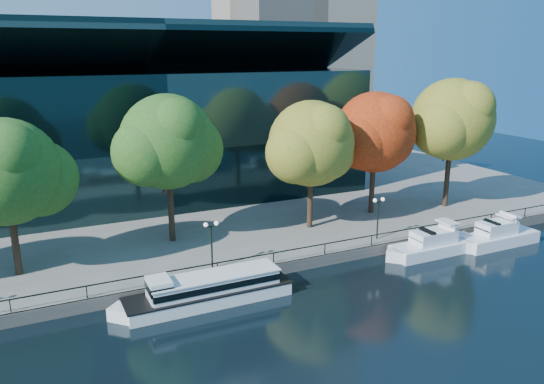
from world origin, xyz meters
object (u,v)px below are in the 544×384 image
cruiser_far (496,236)px  lamp_1 (211,234)px  tour_boat (205,289)px  tree_3 (313,145)px  lamp_2 (378,209)px  cruiser_near (433,244)px  tree_1 (8,174)px  tree_4 (376,134)px  tree_2 (170,144)px  tree_5 (454,121)px

cruiser_far → lamp_1: (-27.46, 4.27, 3.00)m
tour_boat → tree_3: (14.48, 9.49, 8.27)m
tree_3 → lamp_1: (-12.59, -5.72, -5.41)m
cruiser_far → lamp_2: bearing=158.7°
cruiser_near → lamp_1: (-20.44, 3.38, 3.05)m
tree_1 → tree_4: (35.36, 1.55, 0.51)m
tree_2 → tree_3: 13.82m
cruiser_far → lamp_1: lamp_1 is taller
tour_boat → tree_5: size_ratio=0.95×
tour_boat → tree_4: bearing=25.3°
tree_3 → tree_2: bearing=171.3°
tree_1 → tour_boat: bearing=-37.1°
tree_3 → lamp_2: tree_3 is taller
cruiser_far → tree_3: 19.78m
tree_1 → lamp_2: size_ratio=3.12×
tree_3 → tree_4: bearing=9.3°
cruiser_far → tree_5: size_ratio=0.65×
lamp_1 → tree_1: bearing=158.7°
cruiser_near → tree_5: tree_5 is taller
lamp_2 → tree_4: bearing=57.0°
tour_boat → lamp_2: size_ratio=3.43×
tree_1 → tree_3: size_ratio=0.98×
tree_1 → lamp_1: bearing=-21.3°
tree_5 → tour_boat: bearing=-163.9°
tour_boat → tree_2: tree_2 is taller
tree_2 → tree_3: bearing=-8.7°
tree_2 → lamp_2: 20.20m
cruiser_far → lamp_2: (-10.94, 4.27, 3.00)m
lamp_2 → lamp_1: bearing=180.0°
cruiser_near → lamp_1: 20.95m
tree_3 → lamp_2: 8.79m
lamp_2 → tree_3: bearing=124.5°
tree_4 → lamp_2: bearing=-123.0°
tour_boat → lamp_1: size_ratio=3.43×
cruiser_far → tree_1: (-41.69, 9.83, 8.26)m
tour_boat → lamp_1: (1.89, 3.77, 2.87)m
cruiser_far → tree_2: 32.30m
tree_3 → lamp_2: size_ratio=3.17×
tree_4 → tree_5: (9.23, -1.55, 1.00)m
cruiser_far → lamp_1: bearing=171.2°
lamp_1 → lamp_2: same height
tour_boat → tree_5: bearing=16.1°
cruiser_near → tree_4: tree_4 is taller
tree_1 → tree_2: (13.19, 2.25, 1.00)m
tree_3 → cruiser_near: bearing=-49.2°
tour_boat → cruiser_near: bearing=1.0°
tree_5 → tree_1: bearing=-180.0°
tree_2 → lamp_1: size_ratio=3.40×
cruiser_near → tree_1: 36.76m
cruiser_near → tree_5: 16.57m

